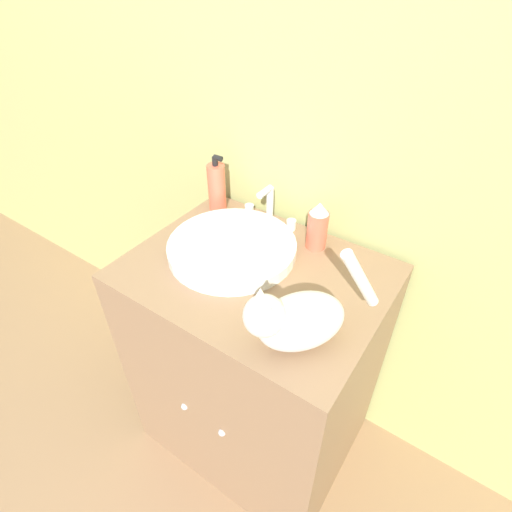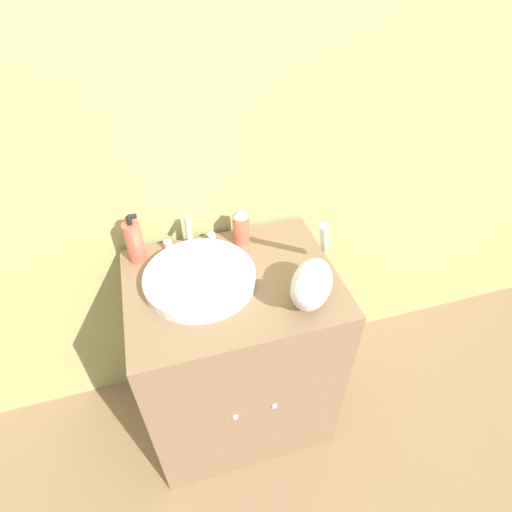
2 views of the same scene
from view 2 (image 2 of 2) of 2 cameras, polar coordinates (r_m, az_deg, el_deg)
ground_plane at (r=2.04m, az=-0.15°, el=-27.67°), size 8.00×8.00×0.00m
wall_back at (r=1.49m, az=-7.15°, el=14.96°), size 6.00×0.05×2.50m
vanity_cabinet at (r=1.77m, az=-2.86°, el=-13.95°), size 0.76×0.59×0.90m
sink_basin at (r=1.43m, az=-8.01°, el=-3.08°), size 0.40×0.40×0.04m
faucet at (r=1.56m, az=-9.50°, el=3.09°), size 0.20×0.08×0.14m
cat at (r=1.31m, az=7.87°, el=-3.96°), size 0.25×0.32×0.25m
soap_bottle at (r=1.52m, az=-16.97°, el=1.97°), size 0.06×0.06×0.21m
spray_bottle at (r=1.55m, az=-2.16°, el=4.26°), size 0.06×0.06×0.16m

